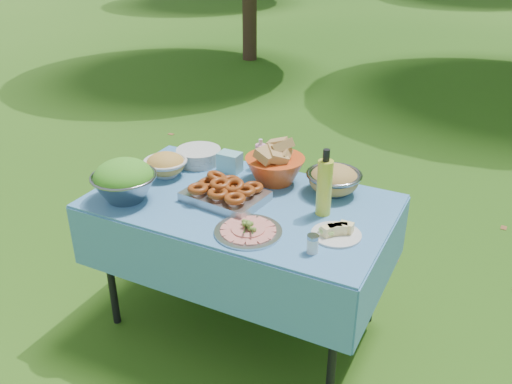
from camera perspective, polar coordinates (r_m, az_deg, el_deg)
ground at (r=3.10m, az=-1.38°, el=-13.38°), size 80.00×80.00×0.00m
picnic_table at (r=2.87m, az=-1.47°, el=-7.58°), size 1.46×0.86×0.76m
salad_bowl at (r=2.71m, az=-13.73°, el=1.21°), size 0.36×0.36×0.21m
pasta_bowl_white at (r=2.94m, az=-9.51°, el=2.90°), size 0.24×0.24×0.13m
plate_stack at (r=3.08m, az=-6.05°, el=3.82°), size 0.25×0.25×0.08m
wipes_box at (r=2.95m, az=-2.78°, el=3.15°), size 0.12×0.09×0.11m
sanitizer_bottle at (r=2.98m, az=0.48°, el=4.07°), size 0.07×0.07×0.17m
bread_bowl at (r=2.81m, az=2.01°, el=3.03°), size 0.37×0.37×0.21m
pasta_bowl_steel at (r=2.74m, az=8.20°, el=1.34°), size 0.36×0.36×0.15m
fried_tray at (r=2.65m, az=-3.27°, el=-0.02°), size 0.41×0.31×0.09m
charcuterie_platter at (r=2.38m, az=-0.83°, el=-3.57°), size 0.35×0.35×0.07m
oil_bottle at (r=2.49m, az=7.24°, el=1.02°), size 0.09×0.09×0.33m
cheese_plate at (r=2.39m, az=8.48°, el=-3.93°), size 0.29×0.29×0.06m
shaker at (r=2.26m, az=5.99°, el=-5.45°), size 0.05×0.05×0.08m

